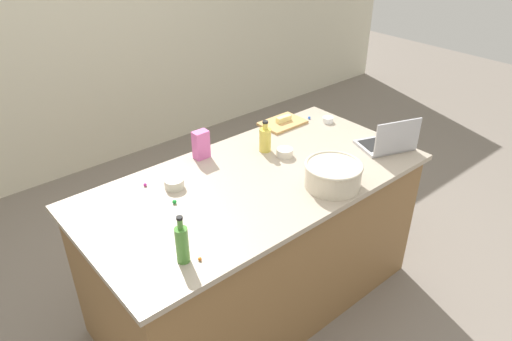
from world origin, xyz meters
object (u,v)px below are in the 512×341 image
Objects in this scene: ramekin_small at (285,153)px; ramekin_wide at (328,120)px; laptop at (388,142)px; cutting_board at (283,123)px; ramekin_medium at (174,184)px; candy_bag at (201,145)px; mixing_bowl_large at (333,174)px; bottle_oil at (265,139)px; bottle_olive at (182,244)px; butter_stick_left at (284,119)px.

ramekin_wide is (0.55, 0.16, -0.01)m from ramekin_small.
cutting_board is (-0.24, 0.67, -0.04)m from laptop.
cutting_board is 0.45m from ramekin_small.
laptop reaches higher than ramekin_medium.
candy_bag is (-0.68, -0.03, 0.08)m from cutting_board.
mixing_bowl_large reaches higher than ramekin_wide.
bottle_oil is 1.05m from bottle_olive.
ramekin_medium is (-0.98, -0.20, 0.02)m from cutting_board.
bottle_oil reaches higher than cutting_board.
cutting_board is at bearing 65.89° from mixing_bowl_large.
mixing_bowl_large is at bearing -136.34° from ramekin_wide.
ramekin_wide is 0.43× the size of candy_bag.
bottle_oil is (-0.01, 0.53, 0.01)m from mixing_bowl_large.
ramekin_medium is at bearing 169.29° from ramekin_small.
mixing_bowl_large is at bearing -0.82° from bottle_olive.
bottle_olive is at bearing -118.20° from ramekin_medium.
mixing_bowl_large is 0.84m from ramekin_medium.
bottle_olive is at bearing -160.18° from ramekin_wide.
laptop is 0.75m from bottle_oil.
bottle_oil reaches higher than mixing_bowl_large.
ramekin_medium reaches higher than ramekin_wide.
ramekin_medium is at bearing 179.97° from bottle_oil.
laptop is 1.87× the size of bottle_oil.
ramekin_small is (0.96, 0.39, -0.07)m from bottle_olive.
ramekin_small is at bearing 147.67° from laptop.
butter_stick_left is at bearing 65.27° from mixing_bowl_large.
cutting_board is 2.98× the size of ramekin_small.
candy_bag is at bearing 141.22° from ramekin_small.
ramekin_medium is (-0.68, 0.13, 0.00)m from ramekin_small.
ramekin_small is (-0.31, -0.33, -0.01)m from butter_stick_left.
ramekin_small is (0.04, -0.13, -0.05)m from bottle_oil.
ramekin_small is 0.57m from ramekin_wide.
ramekin_small is at bearing -38.78° from candy_bag.
cutting_board is 1.00m from ramekin_medium.
laptop is 3.75× the size of ramekin_small.
bottle_olive reaches higher than ramekin_medium.
candy_bag reaches higher than ramekin_wide.
butter_stick_left is at bearing 11.70° from ramekin_medium.
ramekin_small is (-0.54, 0.34, -0.02)m from laptop.
butter_stick_left is (0.01, 0.00, 0.03)m from cutting_board.
cutting_board is at bearing 180.00° from butter_stick_left.
bottle_oil is 1.78× the size of butter_stick_left.
ramekin_wide is (0.58, 0.56, -0.05)m from mixing_bowl_large.
ramekin_small is 0.95× the size of ramekin_medium.
candy_bag is (-0.34, 0.18, 0.01)m from bottle_oil.
bottle_olive is 2.36× the size of ramekin_small.
ramekin_medium is at bearing 61.80° from bottle_olive.
butter_stick_left is 0.65× the size of candy_bag.
bottle_olive is at bearing -150.13° from cutting_board.
cutting_board is 1.71× the size of candy_bag.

